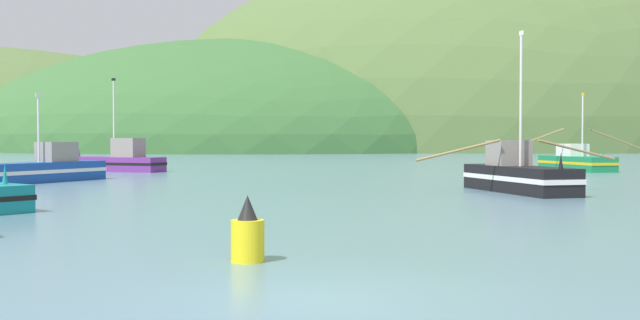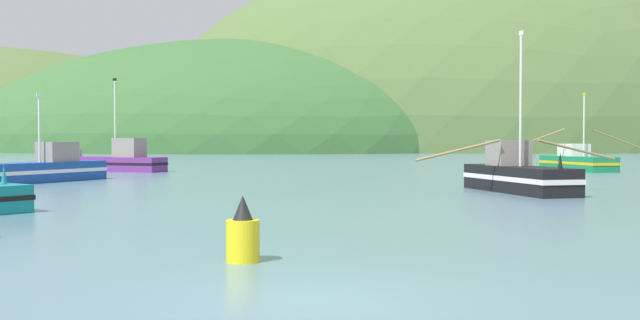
% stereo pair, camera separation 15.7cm
% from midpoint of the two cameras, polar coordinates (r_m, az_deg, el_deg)
% --- Properties ---
extents(ground_plane, '(600.00, 600.00, 0.00)m').
position_cam_midpoint_polar(ground_plane, '(11.40, -0.16, -10.86)').
color(ground_plane, slate).
extents(hill_far_center, '(88.60, 70.88, 59.07)m').
position_cam_midpoint_polar(hill_far_center, '(196.64, 0.01, 0.88)').
color(hill_far_center, '#386633').
rests_on(hill_far_center, ground).
extents(hill_mid_left, '(130.99, 104.80, 51.69)m').
position_cam_midpoint_polar(hill_mid_left, '(174.87, -6.03, 0.79)').
color(hill_mid_left, '#386633').
rests_on(hill_mid_left, ground).
extents(hill_far_right, '(163.00, 130.40, 100.18)m').
position_cam_midpoint_polar(hill_far_right, '(195.67, 10.34, 0.85)').
color(hill_far_right, '#516B38').
rests_on(hill_far_right, ground).
extents(fishing_boat_black, '(9.82, 7.75, 7.53)m').
position_cam_midpoint_polar(fishing_boat_black, '(35.21, 15.43, -1.17)').
color(fishing_boat_black, black).
rests_on(fishing_boat_black, ground).
extents(fishing_boat_green, '(12.88, 8.09, 6.16)m').
position_cam_midpoint_polar(fishing_boat_green, '(61.17, 19.68, -0.10)').
color(fishing_boat_green, '#197A47').
rests_on(fishing_boat_green, ground).
extents(fishing_boat_blue, '(5.16, 9.76, 5.14)m').
position_cam_midpoint_polar(fishing_boat_blue, '(44.70, -21.23, -0.71)').
color(fishing_boat_blue, '#19479E').
rests_on(fishing_boat_blue, ground).
extents(fishing_boat_purple, '(8.15, 4.34, 7.26)m').
position_cam_midpoint_polar(fishing_boat_purple, '(58.29, -15.45, -0.07)').
color(fishing_boat_purple, '#6B2D84').
rests_on(fishing_boat_purple, ground).
extents(channel_buoy, '(0.68, 0.68, 1.35)m').
position_cam_midpoint_polar(channel_buoy, '(14.70, -5.80, -5.91)').
color(channel_buoy, yellow).
rests_on(channel_buoy, ground).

